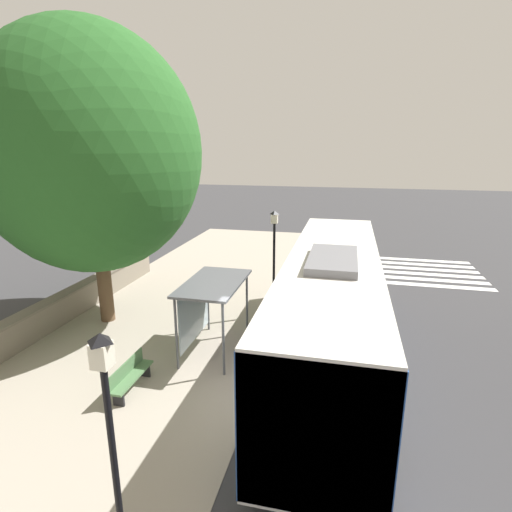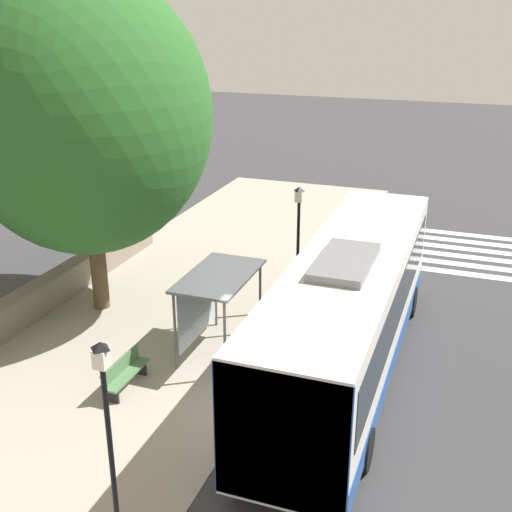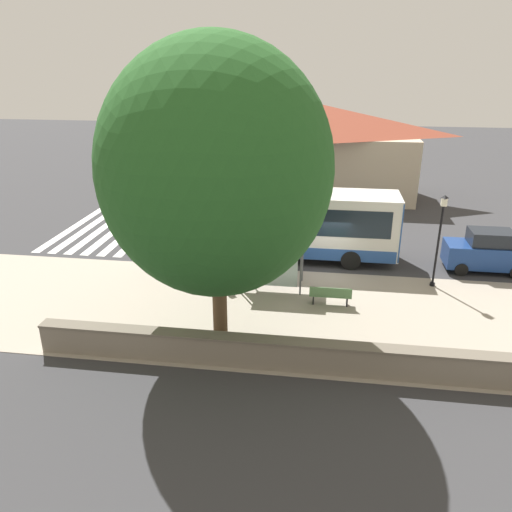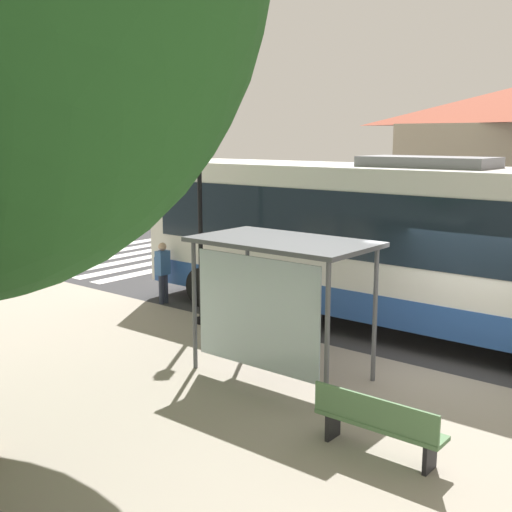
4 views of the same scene
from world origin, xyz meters
name	(u,v)px [view 1 (image 1 of 4)]	position (x,y,z in m)	size (l,w,h in m)	color
ground_plane	(254,400)	(0.00, 0.00, 0.00)	(120.00, 120.00, 0.00)	#353538
sidewalk_plaza	(108,379)	(-4.50, 0.00, 0.01)	(9.00, 44.00, 0.02)	#9E9384
crosswalk_stripes	(395,270)	(5.00, 13.45, 0.00)	(9.00, 5.25, 0.01)	silver
bus	(331,306)	(1.89, 2.45, 1.97)	(2.78, 12.32, 3.81)	silver
bus_shelter	(209,293)	(-2.08, 2.42, 2.07)	(1.80, 3.15, 2.47)	#515459
pedestrian	(298,280)	(0.20, 7.79, 0.92)	(0.34, 0.22, 1.58)	#2D3347
bench	(130,376)	(-3.51, -0.36, 0.48)	(0.40, 1.81, 0.88)	#4C7247
street_lamp_near	(274,255)	(-0.53, 5.74, 2.57)	(0.28, 0.28, 4.34)	black
street_lamp_far	(113,449)	(-0.84, -5.13, 2.61)	(0.28, 0.28, 4.41)	black
shade_tree	(91,152)	(-6.89, 3.77, 6.53)	(7.93, 7.93, 10.90)	brown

